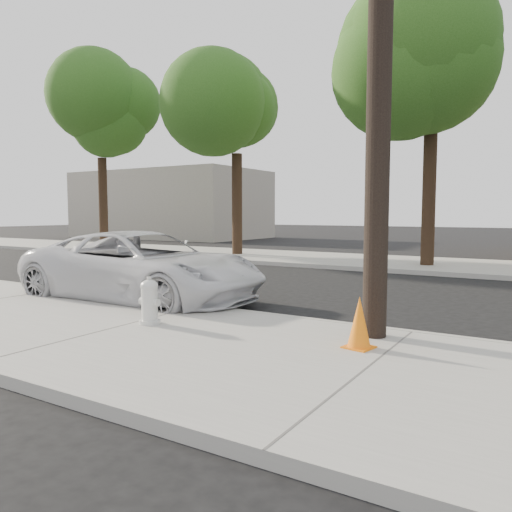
# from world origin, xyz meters

# --- Properties ---
(ground) EXTENTS (120.00, 120.00, 0.00)m
(ground) POSITION_xyz_m (0.00, 0.00, 0.00)
(ground) COLOR black
(ground) RESTS_ON ground
(near_sidewalk) EXTENTS (90.00, 4.40, 0.15)m
(near_sidewalk) POSITION_xyz_m (0.00, -4.30, 0.07)
(near_sidewalk) COLOR gray
(near_sidewalk) RESTS_ON ground
(far_sidewalk) EXTENTS (90.00, 5.00, 0.15)m
(far_sidewalk) POSITION_xyz_m (0.00, 8.50, 0.07)
(far_sidewalk) COLOR gray
(far_sidewalk) RESTS_ON ground
(curb_near) EXTENTS (90.00, 0.12, 0.16)m
(curb_near) POSITION_xyz_m (0.00, -2.10, 0.07)
(curb_near) COLOR #9E9B93
(curb_near) RESTS_ON ground
(building_far) EXTENTS (14.00, 8.00, 5.00)m
(building_far) POSITION_xyz_m (-20.00, 20.00, 2.50)
(building_far) COLOR gray
(building_far) RESTS_ON ground
(utility_pole) EXTENTS (1.40, 0.34, 9.00)m
(utility_pole) POSITION_xyz_m (3.60, -2.70, 4.70)
(utility_pole) COLOR black
(utility_pole) RESTS_ON near_sidewalk
(tree_a) EXTENTS (4.65, 4.50, 9.00)m
(tree_a) POSITION_xyz_m (-13.80, 7.85, 6.53)
(tree_a) COLOR black
(tree_a) RESTS_ON far_sidewalk
(tree_b) EXTENTS (4.34, 4.20, 8.45)m
(tree_b) POSITION_xyz_m (-5.81, 8.06, 6.15)
(tree_b) COLOR black
(tree_b) RESTS_ON far_sidewalk
(tree_c) EXTENTS (4.96, 4.80, 9.55)m
(tree_c) POSITION_xyz_m (2.22, 7.64, 6.91)
(tree_c) COLOR black
(tree_c) RESTS_ON far_sidewalk
(police_cruiser) EXTENTS (5.53, 2.63, 1.52)m
(police_cruiser) POSITION_xyz_m (-1.80, -1.80, 0.76)
(police_cruiser) COLOR silver
(police_cruiser) RESTS_ON ground
(fire_hydrant) EXTENTS (0.37, 0.34, 0.71)m
(fire_hydrant) POSITION_xyz_m (0.28, -3.78, 0.49)
(fire_hydrant) COLOR silver
(fire_hydrant) RESTS_ON near_sidewalk
(traffic_cone) EXTENTS (0.41, 0.41, 0.68)m
(traffic_cone) POSITION_xyz_m (3.63, -3.41, 0.48)
(traffic_cone) COLOR orange
(traffic_cone) RESTS_ON near_sidewalk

